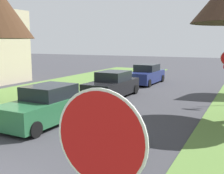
{
  "coord_description": "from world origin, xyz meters",
  "views": [
    {
      "loc": [
        5.32,
        -3.68,
        3.37
      ],
      "look_at": [
        0.31,
        6.51,
        1.54
      ],
      "focal_mm": 44.93,
      "sensor_mm": 36.0,
      "label": 1
    }
  ],
  "objects": [
    {
      "name": "parked_sedan_navy",
      "position": [
        -2.2,
        17.94,
        0.72
      ],
      "size": [
        2.02,
        4.44,
        1.57
      ],
      "color": "navy",
      "rests_on": "ground"
    },
    {
      "name": "parked_motorcycle",
      "position": [
        2.09,
        3.71,
        0.48
      ],
      "size": [
        0.6,
        2.05,
        0.97
      ],
      "color": "black",
      "rests_on": "ground"
    },
    {
      "name": "parked_sedan_green",
      "position": [
        -2.18,
        5.41,
        0.72
      ],
      "size": [
        2.02,
        4.44,
        1.57
      ],
      "color": "#28663D",
      "rests_on": "ground"
    },
    {
      "name": "parked_sedan_black",
      "position": [
        -2.21,
        11.66,
        0.72
      ],
      "size": [
        2.02,
        4.44,
        1.57
      ],
      "color": "black",
      "rests_on": "ground"
    }
  ]
}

